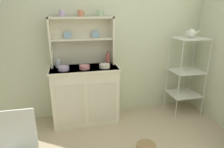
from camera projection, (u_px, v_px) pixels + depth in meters
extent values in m
cube|color=beige|center=(103.00, 36.00, 2.93)|extent=(3.84, 0.05, 2.50)
cube|color=silver|center=(85.00, 95.00, 2.89)|extent=(0.94, 0.42, 0.86)
cube|color=beige|center=(70.00, 106.00, 2.66)|extent=(0.39, 0.01, 0.60)
cube|color=beige|center=(103.00, 102.00, 2.75)|extent=(0.39, 0.01, 0.60)
cube|color=#EEE6CE|center=(84.00, 68.00, 2.76)|extent=(0.97, 0.45, 0.02)
cube|color=beige|center=(82.00, 41.00, 2.83)|extent=(0.90, 0.02, 0.69)
cube|color=silver|center=(50.00, 43.00, 2.67)|extent=(0.02, 0.18, 0.69)
cube|color=silver|center=(113.00, 41.00, 2.85)|extent=(0.02, 0.18, 0.69)
cube|color=silver|center=(82.00, 39.00, 2.75)|extent=(0.86, 0.16, 0.02)
cube|color=silver|center=(81.00, 17.00, 2.65)|extent=(0.90, 0.18, 0.02)
cylinder|color=#8EB2D1|center=(68.00, 35.00, 2.72)|extent=(0.11, 0.03, 0.11)
cylinder|color=#8EB2D1|center=(96.00, 34.00, 2.80)|extent=(0.11, 0.03, 0.11)
cylinder|color=silver|center=(179.00, 82.00, 2.88)|extent=(0.01, 0.01, 1.23)
cylinder|color=silver|center=(206.00, 80.00, 2.97)|extent=(0.01, 0.01, 1.23)
cylinder|color=silver|center=(167.00, 74.00, 3.24)|extent=(0.01, 0.01, 1.23)
cylinder|color=silver|center=(191.00, 72.00, 3.33)|extent=(0.01, 0.01, 1.23)
cube|color=silver|center=(191.00, 38.00, 2.91)|extent=(0.47, 0.40, 0.01)
cube|color=silver|center=(186.00, 71.00, 3.07)|extent=(0.47, 0.40, 0.01)
cube|color=silver|center=(184.00, 94.00, 3.20)|extent=(0.47, 0.40, 0.01)
cube|color=white|center=(17.00, 131.00, 1.67)|extent=(0.31, 0.02, 0.40)
cylinder|color=#B79ECC|center=(62.00, 13.00, 2.59)|extent=(0.07, 0.07, 0.09)
torus|color=#B79ECC|center=(65.00, 13.00, 2.59)|extent=(0.01, 0.05, 0.05)
cylinder|color=#C67556|center=(80.00, 13.00, 2.64)|extent=(0.07, 0.07, 0.09)
torus|color=#C67556|center=(84.00, 13.00, 2.64)|extent=(0.01, 0.05, 0.05)
cylinder|color=#9EB78E|center=(100.00, 13.00, 2.69)|extent=(0.08, 0.08, 0.08)
torus|color=#9EB78E|center=(104.00, 13.00, 2.70)|extent=(0.01, 0.05, 0.05)
cylinder|color=#B79ECC|center=(64.00, 68.00, 2.62)|extent=(0.15, 0.15, 0.05)
cylinder|color=#D17A84|center=(84.00, 67.00, 2.68)|extent=(0.14, 0.14, 0.05)
cylinder|color=silver|center=(105.00, 66.00, 2.74)|extent=(0.15, 0.15, 0.05)
cylinder|color=#B74C47|center=(108.00, 60.00, 2.88)|extent=(0.05, 0.05, 0.15)
cylinder|color=#B74C47|center=(108.00, 53.00, 2.85)|extent=(0.02, 0.02, 0.04)
cylinder|color=#4C382D|center=(108.00, 51.00, 2.84)|extent=(0.03, 0.03, 0.01)
cylinder|color=#B2B7C6|center=(58.00, 64.00, 2.74)|extent=(0.08, 0.08, 0.11)
cylinder|color=silver|center=(58.00, 59.00, 2.69)|extent=(0.02, 0.01, 0.17)
ellipsoid|color=silver|center=(57.00, 53.00, 2.66)|extent=(0.02, 0.01, 0.01)
cylinder|color=silver|center=(56.00, 58.00, 2.72)|extent=(0.02, 0.04, 0.17)
ellipsoid|color=silver|center=(55.00, 52.00, 2.69)|extent=(0.02, 0.01, 0.01)
sphere|color=white|center=(191.00, 33.00, 2.89)|extent=(0.13, 0.13, 0.13)
sphere|color=silver|center=(192.00, 28.00, 2.86)|extent=(0.02, 0.02, 0.02)
cylinder|color=white|center=(197.00, 32.00, 2.90)|extent=(0.09, 0.02, 0.07)
torus|color=white|center=(187.00, 33.00, 2.87)|extent=(0.01, 0.08, 0.08)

